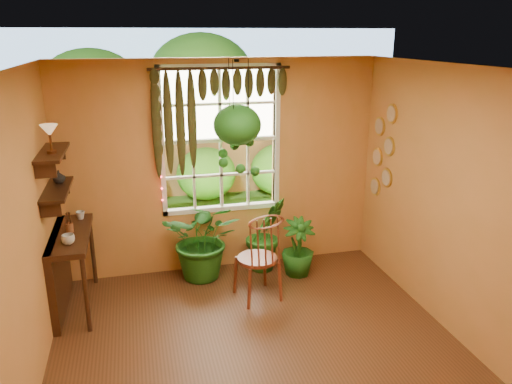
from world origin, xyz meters
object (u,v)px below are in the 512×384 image
at_px(windsor_chair, 259,270).
at_px(potted_plant_mid, 266,234).
at_px(counter_ledge, 63,263).
at_px(potted_plant_left, 204,238).
at_px(hanging_basket, 237,130).

xyz_separation_m(windsor_chair, potted_plant_mid, (0.29, 0.73, 0.13)).
distance_m(counter_ledge, potted_plant_mid, 2.47).
relative_size(counter_ledge, potted_plant_left, 1.14).
bearing_deg(counter_ledge, potted_plant_left, 12.88).
bearing_deg(potted_plant_mid, hanging_basket, -164.20).
distance_m(potted_plant_left, hanging_basket, 1.43).
distance_m(counter_ledge, windsor_chair, 2.18).
distance_m(counter_ledge, hanging_basket, 2.47).
bearing_deg(counter_ledge, potted_plant_mid, 9.71).
relative_size(counter_ledge, windsor_chair, 0.96).
bearing_deg(potted_plant_mid, windsor_chair, -111.27).
distance_m(windsor_chair, potted_plant_mid, 0.80).
height_order(potted_plant_mid, hanging_basket, hanging_basket).
bearing_deg(potted_plant_mid, potted_plant_left, -176.74).
xyz_separation_m(counter_ledge, windsor_chair, (2.15, -0.32, -0.19)).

